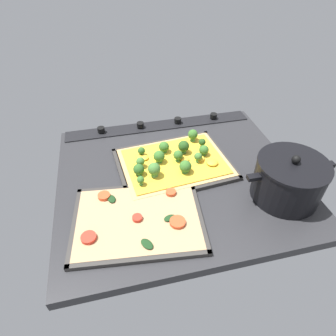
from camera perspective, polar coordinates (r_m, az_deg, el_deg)
ground_plane at (r=93.74cm, az=2.06°, el=-2.08°), size 77.02×67.84×3.00cm
stove_control_panel at (r=116.10cm, az=-1.76°, el=8.67°), size 73.94×7.00×2.60cm
baking_tray_front at (r=96.09cm, az=1.12°, el=0.69°), size 39.52×31.41×1.30cm
broccoli_pizza at (r=94.99cm, az=1.07°, el=1.53°), size 36.91×28.79×6.23cm
baking_tray_back at (r=79.77cm, az=-6.03°, el=-10.38°), size 38.20×30.15×1.30cm
veggie_pizza_back at (r=79.27cm, az=-6.09°, el=-10.06°), size 35.55×27.49×1.90cm
cooking_pot at (r=88.78cm, az=23.06°, el=-2.16°), size 26.80×20.00×15.05cm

